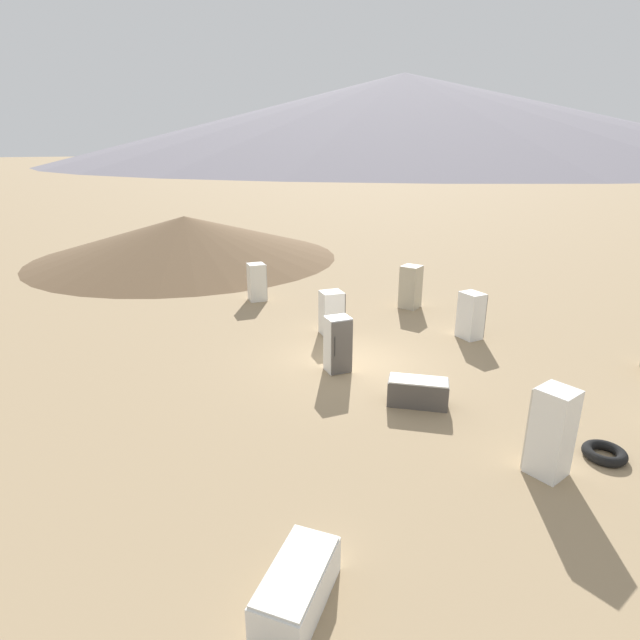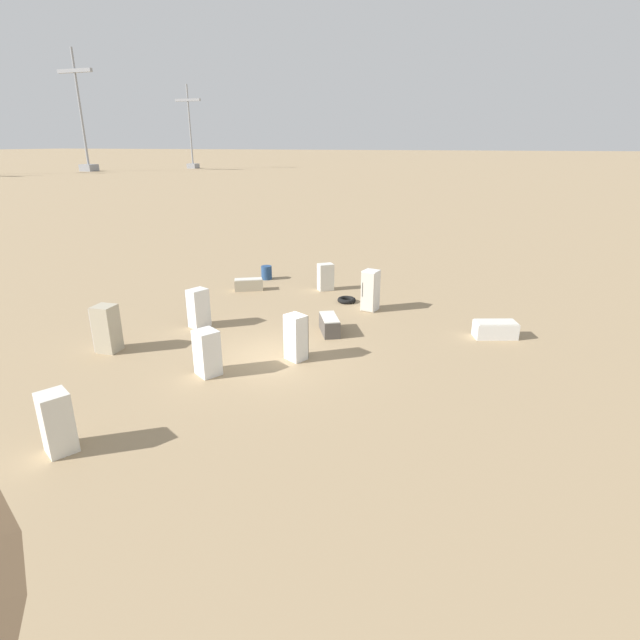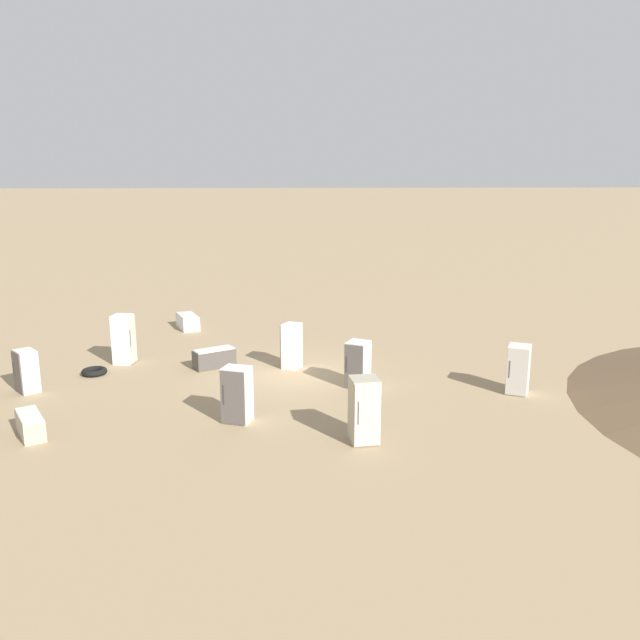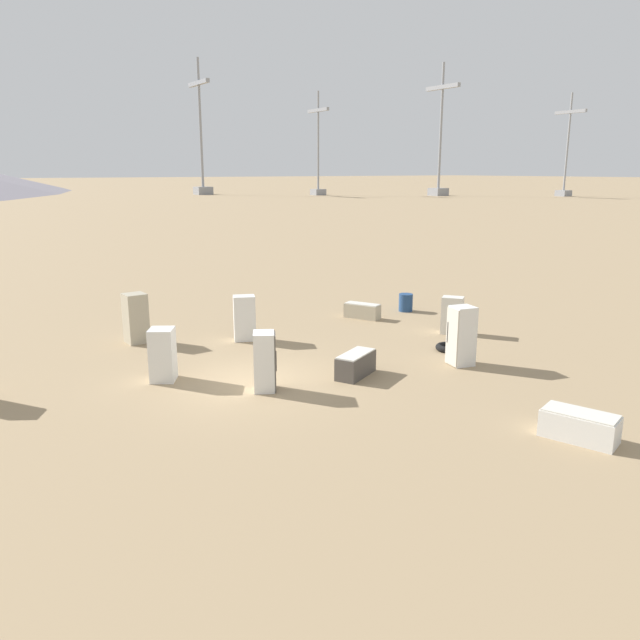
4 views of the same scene
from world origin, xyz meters
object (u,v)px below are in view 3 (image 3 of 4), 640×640
at_px(discarded_fridge_1, 30,425).
at_px(discarded_fridge_3, 124,339).
at_px(discarded_fridge_4, 214,358).
at_px(discarded_fridge_8, 188,321).
at_px(discarded_fridge_7, 26,371).
at_px(discarded_fridge_9, 237,395).
at_px(scrap_tire, 94,372).
at_px(discarded_fridge_0, 358,364).
at_px(discarded_fridge_6, 518,369).
at_px(discarded_fridge_2, 364,410).
at_px(discarded_fridge_5, 291,346).

distance_m(discarded_fridge_1, discarded_fridge_3, 6.94).
height_order(discarded_fridge_4, discarded_fridge_8, discarded_fridge_4).
relative_size(discarded_fridge_4, discarded_fridge_7, 1.17).
bearing_deg(discarded_fridge_1, discarded_fridge_9, -23.05).
bearing_deg(discarded_fridge_8, discarded_fridge_1, -122.69).
height_order(discarded_fridge_1, scrap_tire, discarded_fridge_1).
bearing_deg(discarded_fridge_0, scrap_tire, 17.24).
bearing_deg(discarded_fridge_9, scrap_tire, -21.34).
xyz_separation_m(discarded_fridge_0, discarded_fridge_7, (-0.62, -10.94, -0.08)).
height_order(discarded_fridge_8, discarded_fridge_9, discarded_fridge_9).
relative_size(discarded_fridge_6, scrap_tire, 1.81).
relative_size(discarded_fridge_0, discarded_fridge_1, 1.00).
bearing_deg(discarded_fridge_7, discarded_fridge_2, -153.83).
height_order(discarded_fridge_3, discarded_fridge_6, discarded_fridge_3).
xyz_separation_m(discarded_fridge_0, scrap_tire, (-2.26, -9.21, -0.67)).
bearing_deg(discarded_fridge_4, discarded_fridge_6, 41.22).
bearing_deg(scrap_tire, discarded_fridge_4, 96.12).
relative_size(discarded_fridge_9, scrap_tire, 1.82).
xyz_separation_m(discarded_fridge_4, discarded_fridge_9, (5.47, 0.99, 0.46)).
relative_size(discarded_fridge_8, scrap_tire, 2.02).
distance_m(discarded_fridge_0, discarded_fridge_3, 9.13).
bearing_deg(discarded_fridge_4, discarded_fridge_1, -65.32).
height_order(discarded_fridge_5, discarded_fridge_8, discarded_fridge_5).
xyz_separation_m(discarded_fridge_3, discarded_fridge_7, (2.99, -2.55, -0.24)).
bearing_deg(discarded_fridge_2, discarded_fridge_6, -153.50).
xyz_separation_m(discarded_fridge_4, discarded_fridge_7, (2.10, -5.98, 0.35)).
bearing_deg(discarded_fridge_7, discarded_fridge_6, -133.97).
bearing_deg(discarded_fridge_5, discarded_fridge_6, -88.53).
relative_size(discarded_fridge_3, discarded_fridge_5, 1.13).
bearing_deg(discarded_fridge_6, discarded_fridge_3, 9.59).
xyz_separation_m(discarded_fridge_4, discarded_fridge_5, (0.35, 2.86, 0.48)).
relative_size(discarded_fridge_0, discarded_fridge_3, 0.83).
xyz_separation_m(discarded_fridge_2, discarded_fridge_6, (-3.31, 5.66, -0.07)).
distance_m(discarded_fridge_3, scrap_tire, 1.79).
height_order(discarded_fridge_0, discarded_fridge_9, discarded_fridge_9).
height_order(discarded_fridge_8, scrap_tire, discarded_fridge_8).
relative_size(discarded_fridge_6, discarded_fridge_7, 1.16).
bearing_deg(discarded_fridge_4, discarded_fridge_8, 166.88).
xyz_separation_m(discarded_fridge_2, discarded_fridge_7, (-5.16, -10.37, -0.18)).
distance_m(discarded_fridge_2, discarded_fridge_9, 3.84).
bearing_deg(discarded_fridge_8, discarded_fridge_7, -136.12).
xyz_separation_m(discarded_fridge_2, discarded_fridge_4, (-7.26, -4.39, -0.53)).
xyz_separation_m(discarded_fridge_5, discarded_fridge_6, (3.60, 7.19, -0.02)).
height_order(discarded_fridge_2, scrap_tire, discarded_fridge_2).
xyz_separation_m(discarded_fridge_3, discarded_fridge_6, (4.84, 13.48, -0.13)).
height_order(discarded_fridge_2, discarded_fridge_6, discarded_fridge_2).
xyz_separation_m(discarded_fridge_1, discarded_fridge_7, (-3.81, -1.37, 0.39)).
bearing_deg(discarded_fridge_9, discarded_fridge_6, -148.10).
relative_size(discarded_fridge_4, discarded_fridge_5, 0.98).
bearing_deg(discarded_fridge_3, discarded_fridge_9, 46.97).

